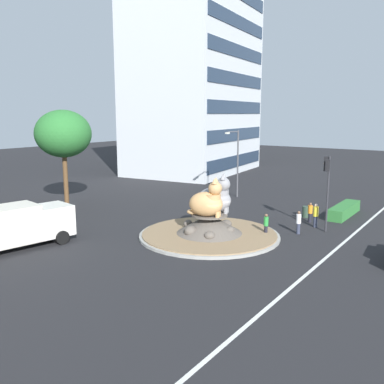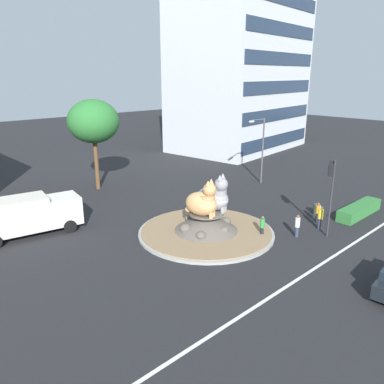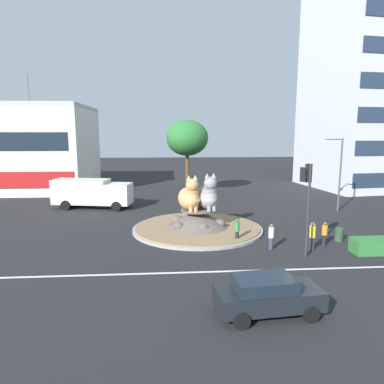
{
  "view_description": "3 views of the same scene",
  "coord_description": "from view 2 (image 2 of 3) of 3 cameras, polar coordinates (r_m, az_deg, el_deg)",
  "views": [
    {
      "loc": [
        -23.74,
        -15.2,
        8.32
      ],
      "look_at": [
        1.51,
        2.5,
        2.61
      ],
      "focal_mm": 39.81,
      "sensor_mm": 36.0,
      "label": 1
    },
    {
      "loc": [
        -18.0,
        -17.63,
        10.86
      ],
      "look_at": [
        -0.29,
        1.16,
        2.88
      ],
      "focal_mm": 35.85,
      "sensor_mm": 36.0,
      "label": 2
    },
    {
      "loc": [
        -2.22,
        -24.87,
        7.07
      ],
      "look_at": [
        -0.43,
        -0.34,
        2.92
      ],
      "focal_mm": 32.4,
      "sensor_mm": 36.0,
      "label": 3
    }
  ],
  "objects": [
    {
      "name": "cat_statue_grey",
      "position": [
        26.97,
        3.31,
        -0.73
      ],
      "size": [
        2.21,
        2.94,
        2.74
      ],
      "rotation": [
        0.0,
        0.0,
        -1.23
      ],
      "color": "gray",
      "rests_on": "roundabout_island"
    },
    {
      "name": "clipped_hedge_strip",
      "position": [
        33.45,
        23.62,
        -2.46
      ],
      "size": [
        5.42,
        1.2,
        0.9
      ],
      "primitive_type": "cube",
      "color": "#2D7033",
      "rests_on": "ground"
    },
    {
      "name": "streetlight_arm",
      "position": [
        39.41,
        10.26,
        6.72
      ],
      "size": [
        2.05,
        0.43,
        6.67
      ],
      "rotation": [
        0.0,
        0.0,
        3.01
      ],
      "color": "#4C4C51",
      "rests_on": "ground"
    },
    {
      "name": "cat_statue_calico",
      "position": [
        25.96,
        1.62,
        -1.53
      ],
      "size": [
        2.1,
        2.8,
        2.62
      ],
      "rotation": [
        0.0,
        0.0,
        -1.24
      ],
      "color": "tan",
      "rests_on": "roundabout_island"
    },
    {
      "name": "office_tower",
      "position": [
        58.72,
        7.36,
        20.71
      ],
      "size": [
        21.17,
        15.23,
        29.23
      ],
      "rotation": [
        0.0,
        0.0,
        0.12
      ],
      "color": "silver",
      "rests_on": "ground"
    },
    {
      "name": "pedestrian_white_shirt",
      "position": [
        27.48,
        15.4,
        -4.8
      ],
      "size": [
        0.33,
        0.33,
        1.63
      ],
      "rotation": [
        0.0,
        0.0,
        5.08
      ],
      "color": "#33384C",
      "rests_on": "ground"
    },
    {
      "name": "lane_centreline",
      "position": [
        23.13,
        16.61,
        -11.61
      ],
      "size": [
        112.0,
        0.2,
        0.01
      ],
      "primitive_type": "cube",
      "color": "silver",
      "rests_on": "ground"
    },
    {
      "name": "pedestrian_yellow_shirt",
      "position": [
        29.3,
        18.54,
        -3.55
      ],
      "size": [
        0.37,
        0.37,
        1.78
      ],
      "rotation": [
        0.0,
        0.0,
        0.94
      ],
      "color": "#33384C",
      "rests_on": "ground"
    },
    {
      "name": "roundabout_island",
      "position": [
        27.21,
        2.11,
        -5.07
      ],
      "size": [
        9.6,
        9.6,
        1.58
      ],
      "color": "gray",
      "rests_on": "ground"
    },
    {
      "name": "delivery_box_truck",
      "position": [
        28.95,
        -23.78,
        -3.14
      ],
      "size": [
        7.67,
        3.54,
        2.77
      ],
      "rotation": [
        0.0,
        0.0,
        -0.17
      ],
      "color": "silver",
      "rests_on": "ground"
    },
    {
      "name": "traffic_light_mast",
      "position": [
        27.26,
        19.98,
        1.41
      ],
      "size": [
        0.71,
        0.56,
        5.4
      ],
      "rotation": [
        0.0,
        0.0,
        1.63
      ],
      "color": "#2D2D33",
      "rests_on": "ground"
    },
    {
      "name": "litter_bin",
      "position": [
        32.36,
        18.06,
        -2.48
      ],
      "size": [
        0.56,
        0.56,
        0.9
      ],
      "color": "#2D4233",
      "rests_on": "ground"
    },
    {
      "name": "ground_plane",
      "position": [
        27.44,
        2.11,
        -6.16
      ],
      "size": [
        160.0,
        160.0,
        0.0
      ],
      "primitive_type": "plane",
      "color": "black"
    },
    {
      "name": "pedestrian_green_shirt",
      "position": [
        26.92,
        10.41,
        -5.0
      ],
      "size": [
        0.32,
        0.32,
        1.56
      ],
      "rotation": [
        0.0,
        0.0,
        1.11
      ],
      "color": "black",
      "rests_on": "ground"
    },
    {
      "name": "broadleaf_tree_behind_island",
      "position": [
        37.69,
        -14.47,
        10.1
      ],
      "size": [
        4.82,
        4.82,
        8.65
      ],
      "color": "brown",
      "rests_on": "ground"
    },
    {
      "name": "pedestrian_orange_shirt",
      "position": [
        30.67,
        18.21,
        -2.85
      ],
      "size": [
        0.35,
        0.35,
        1.55
      ],
      "rotation": [
        0.0,
        0.0,
        3.83
      ],
      "color": "black",
      "rests_on": "ground"
    }
  ]
}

